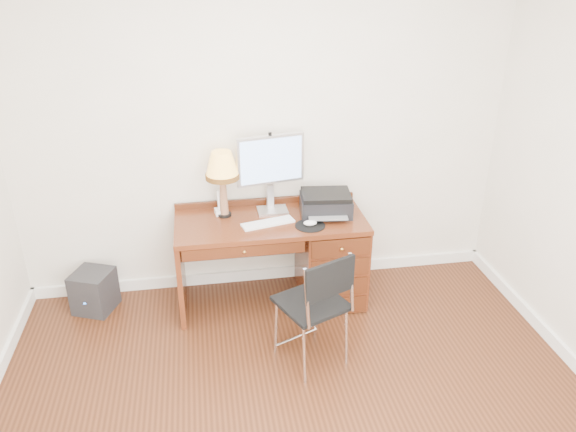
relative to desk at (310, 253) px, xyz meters
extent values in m
plane|color=#36190C|center=(-0.32, -1.40, -0.41)|extent=(4.00, 4.00, 0.00)
plane|color=silver|center=(-0.32, 0.35, 0.94)|extent=(4.00, 0.00, 4.00)
cube|color=white|center=(-0.32, 0.33, -0.36)|extent=(4.00, 0.03, 0.10)
cube|color=#5E2813|center=(-0.32, -0.01, 0.32)|extent=(1.50, 0.65, 0.04)
cube|color=#5E2813|center=(0.18, -0.01, -0.06)|extent=(0.50, 0.61, 0.71)
cube|color=#5E2813|center=(-1.05, -0.01, -0.06)|extent=(0.04, 0.61, 0.71)
cube|color=#4A1F0E|center=(-0.56, 0.29, 0.05)|extent=(0.96, 0.03, 0.39)
cube|color=#4A1F0E|center=(-0.56, -0.31, 0.25)|extent=(0.91, 0.03, 0.09)
sphere|color=#BF8C3F|center=(0.18, -0.34, -0.06)|extent=(0.03, 0.03, 0.03)
cube|color=silver|center=(-0.28, 0.15, 0.35)|extent=(0.27, 0.22, 0.02)
cube|color=silver|center=(-0.28, 0.20, 0.45)|extent=(0.06, 0.04, 0.20)
cube|color=silver|center=(-0.28, 0.18, 0.77)|extent=(0.55, 0.15, 0.39)
cube|color=#4C8CF2|center=(-0.28, 0.16, 0.77)|extent=(0.50, 0.10, 0.35)
cube|color=white|center=(-0.35, -0.08, 0.35)|extent=(0.43, 0.21, 0.02)
cylinder|color=black|center=(-0.04, -0.17, 0.34)|extent=(0.23, 0.23, 0.01)
ellipsoid|color=white|center=(-0.04, -0.17, 0.36)|extent=(0.10, 0.07, 0.04)
cube|color=black|center=(0.13, 0.04, 0.41)|extent=(0.43, 0.35, 0.14)
cube|color=black|center=(0.13, 0.04, 0.50)|extent=(0.41, 0.33, 0.04)
cylinder|color=black|center=(-0.67, 0.13, 0.35)|extent=(0.11, 0.11, 0.02)
cone|color=#986548|center=(-0.67, 0.13, 0.52)|extent=(0.07, 0.07, 0.32)
cone|color=#FFBF50|center=(-0.67, 0.13, 0.78)|extent=(0.26, 0.26, 0.20)
cylinder|color=#593814|center=(-0.67, 0.13, 0.68)|extent=(0.26, 0.26, 0.04)
cube|color=white|center=(-0.70, 0.16, 0.36)|extent=(0.11, 0.11, 0.04)
cube|color=white|center=(-0.70, 0.16, 0.46)|extent=(0.06, 0.07, 0.16)
cylinder|color=black|center=(0.09, 0.20, 0.39)|extent=(0.08, 0.08, 0.10)
cube|color=black|center=(-0.15, -0.79, 0.06)|extent=(0.56, 0.56, 0.03)
cube|color=black|center=(-0.15, -0.99, 0.36)|extent=(0.36, 0.18, 0.25)
cylinder|color=silver|center=(-0.33, -0.61, -0.18)|extent=(0.02, 0.02, 0.47)
cylinder|color=silver|center=(0.03, -0.61, -0.18)|extent=(0.02, 0.02, 0.47)
cylinder|color=silver|center=(-0.33, -0.97, -0.18)|extent=(0.02, 0.02, 0.47)
cylinder|color=silver|center=(0.03, -0.97, -0.18)|extent=(0.02, 0.02, 0.47)
cylinder|color=silver|center=(-0.33, -0.99, 0.27)|extent=(0.02, 0.02, 0.42)
cylinder|color=silver|center=(0.03, -0.99, 0.27)|extent=(0.02, 0.02, 0.42)
cube|color=black|center=(-1.76, 0.10, -0.24)|extent=(0.38, 0.38, 0.34)
camera|label=1|loc=(-0.83, -3.95, 2.28)|focal=35.00mm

